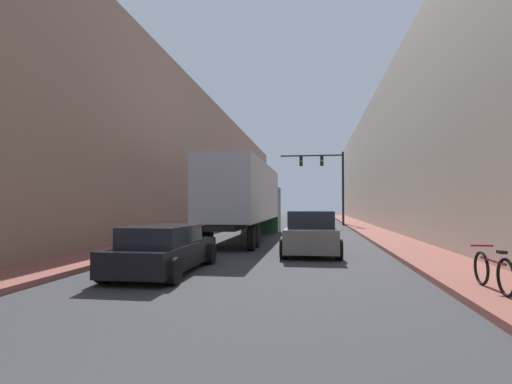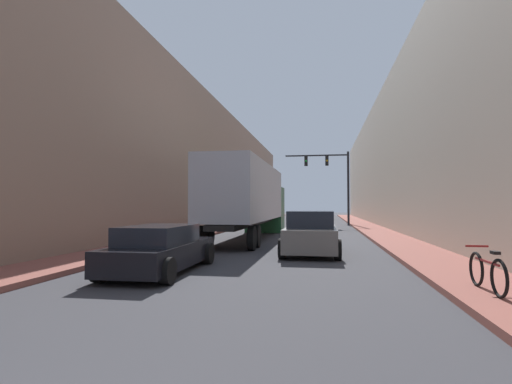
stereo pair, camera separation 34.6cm
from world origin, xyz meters
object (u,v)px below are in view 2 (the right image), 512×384
Objects in this scene: semi_truck at (250,197)px; parked_bicycle at (487,272)px; sedan_car at (161,249)px; traffic_signal_gantry at (334,175)px; suv_car at (311,233)px.

parked_bicycle is (7.11, -13.02, -1.74)m from semi_truck.
traffic_signal_gantry is (5.39, 26.62, 3.99)m from sedan_car.
suv_car is 0.70× the size of traffic_signal_gantry.
semi_truck is 14.94m from parked_bicycle.
traffic_signal_gantry reaches higher than semi_truck.
traffic_signal_gantry is at bearing 86.25° from suv_car.
sedan_car is 6.34m from suv_car.
suv_car is at bearing -60.39° from semi_truck.
semi_truck is 11.20m from sedan_car.
suv_car is (3.97, 4.94, 0.15)m from sedan_car.
sedan_car is at bearing 165.54° from parked_bicycle.
semi_truck is at bearing 118.62° from parked_bicycle.
semi_truck is 2.00× the size of traffic_signal_gantry.
parked_bicycle is (7.59, -1.96, -0.09)m from sedan_car.
suv_car is 22.07m from traffic_signal_gantry.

